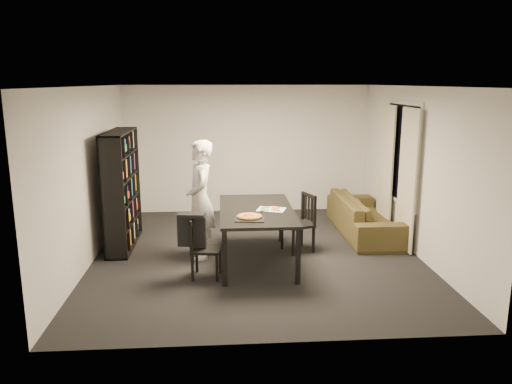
{
  "coord_description": "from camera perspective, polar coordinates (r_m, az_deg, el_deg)",
  "views": [
    {
      "loc": [
        -0.55,
        -7.46,
        2.67
      ],
      "look_at": [
        -0.02,
        -0.19,
        1.05
      ],
      "focal_mm": 35.0,
      "sensor_mm": 36.0,
      "label": 1
    }
  ],
  "objects": [
    {
      "name": "room",
      "position": [
        7.61,
        0.04,
        2.16
      ],
      "size": [
        5.01,
        5.51,
        2.61
      ],
      "color": "black",
      "rests_on": "ground"
    },
    {
      "name": "draped_jacket",
      "position": [
        6.91,
        -7.36,
        -4.17
      ],
      "size": [
        0.4,
        0.21,
        0.47
      ],
      "rotation": [
        0.0,
        0.0,
        1.44
      ],
      "color": "black",
      "rests_on": "chair_left"
    },
    {
      "name": "dining_table",
      "position": [
        7.44,
        0.06,
        -2.49
      ],
      "size": [
        1.08,
        1.95,
        0.81
      ],
      "color": "black",
      "rests_on": "room"
    },
    {
      "name": "bookshelf",
      "position": [
        8.4,
        -15.09,
        0.28
      ],
      "size": [
        0.35,
        1.5,
        1.9
      ],
      "primitive_type": "cube",
      "color": "black",
      "rests_on": "room"
    },
    {
      "name": "sofa",
      "position": [
        9.1,
        12.34,
        -2.66
      ],
      "size": [
        0.89,
        2.27,
        0.66
      ],
      "primitive_type": "imported",
      "rotation": [
        0.0,
        0.0,
        1.57
      ],
      "color": "#41321A",
      "rests_on": "room"
    },
    {
      "name": "person",
      "position": [
        7.63,
        -6.39,
        -0.89
      ],
      "size": [
        0.52,
        0.72,
        1.82
      ],
      "primitive_type": "imported",
      "rotation": [
        0.0,
        0.0,
        -1.43
      ],
      "color": "silver",
      "rests_on": "room"
    },
    {
      "name": "chair_right",
      "position": [
        8.01,
        5.36,
        -3.03
      ],
      "size": [
        0.56,
        0.56,
        0.93
      ],
      "rotation": [
        0.0,
        0.0,
        -1.2
      ],
      "color": "black",
      "rests_on": "room"
    },
    {
      "name": "pizza_slices",
      "position": [
        7.39,
        1.55,
        -1.91
      ],
      "size": [
        0.43,
        0.39,
        0.01
      ],
      "primitive_type": null,
      "rotation": [
        0.0,
        0.0,
        0.24
      ],
      "color": "gold",
      "rests_on": "dining_table"
    },
    {
      "name": "curtain_right",
      "position": [
        9.2,
        14.62,
        2.62
      ],
      "size": [
        0.03,
        0.7,
        2.25
      ],
      "primitive_type": "cube",
      "color": "beige",
      "rests_on": "room"
    },
    {
      "name": "pepperoni_pizza",
      "position": [
        6.92,
        -0.75,
        -2.8
      ],
      "size": [
        0.35,
        0.35,
        0.03
      ],
      "rotation": [
        0.0,
        0.0,
        0.03
      ],
      "color": "olive",
      "rests_on": "dining_table"
    },
    {
      "name": "baking_tray",
      "position": [
        6.86,
        -0.68,
        -3.1
      ],
      "size": [
        0.44,
        0.37,
        0.01
      ],
      "primitive_type": "cube",
      "rotation": [
        0.0,
        0.0,
        -0.13
      ],
      "color": "black",
      "rests_on": "dining_table"
    },
    {
      "name": "chair_left",
      "position": [
        6.95,
        -6.38,
        -5.89
      ],
      "size": [
        0.44,
        0.44,
        0.84
      ],
      "rotation": [
        0.0,
        0.0,
        1.44
      ],
      "color": "black",
      "rests_on": "room"
    },
    {
      "name": "window_frame",
      "position": [
        8.69,
        16.33,
        4.29
      ],
      "size": [
        0.03,
        1.52,
        1.72
      ],
      "primitive_type": "cube",
      "color": "white",
      "rests_on": "room"
    },
    {
      "name": "window_pane",
      "position": [
        8.69,
        16.36,
        4.29
      ],
      "size": [
        0.02,
        1.4,
        1.6
      ],
      "primitive_type": "cube",
      "color": "black",
      "rests_on": "room"
    },
    {
      "name": "curtain_left",
      "position": [
        8.24,
        16.9,
        1.36
      ],
      "size": [
        0.03,
        0.7,
        2.25
      ],
      "primitive_type": "cube",
      "color": "beige",
      "rests_on": "room"
    },
    {
      "name": "kitchen_towel",
      "position": [
        7.38,
        1.76,
        -2.01
      ],
      "size": [
        0.47,
        0.41,
        0.01
      ],
      "primitive_type": "cube",
      "rotation": [
        0.0,
        0.0,
        -0.31
      ],
      "color": "white",
      "rests_on": "dining_table"
    }
  ]
}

